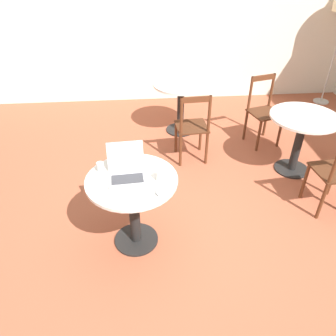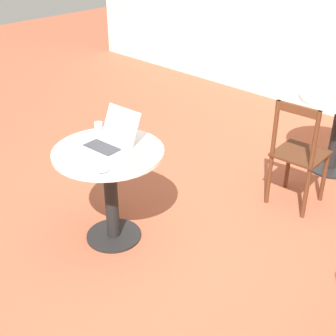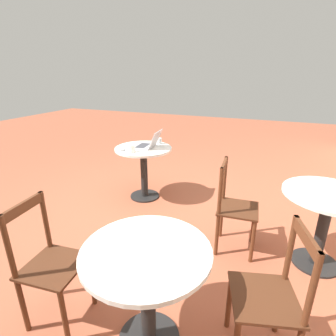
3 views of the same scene
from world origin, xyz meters
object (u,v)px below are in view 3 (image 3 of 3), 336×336
(cafe_table_far, at_px, (326,212))
(mug, at_px, (132,149))
(chair_mid_front, at_px, (49,265))
(cafe_table_mid, at_px, (147,275))
(laptop, at_px, (148,144))
(cafe_table_near, at_px, (144,161))
(chair_far_front, at_px, (234,208))
(chair_mid_back, at_px, (271,298))
(drinking_glass, at_px, (160,141))
(mouse, at_px, (122,149))

(cafe_table_far, xyz_separation_m, mug, (-0.43, -2.19, 0.24))
(chair_mid_front, relative_size, mug, 7.74)
(cafe_table_mid, distance_m, laptop, 2.23)
(cafe_table_mid, height_order, mug, mug)
(cafe_table_near, bearing_deg, chair_far_front, 61.79)
(cafe_table_near, height_order, chair_far_front, chair_far_front)
(chair_far_front, height_order, mug, chair_far_front)
(cafe_table_near, relative_size, chair_mid_back, 0.84)
(cafe_table_far, relative_size, drinking_glass, 9.00)
(drinking_glass, bearing_deg, cafe_table_near, -26.50)
(cafe_table_mid, distance_m, chair_mid_back, 0.76)
(mug, xyz_separation_m, drinking_glass, (-0.51, 0.17, -0.00))
(cafe_table_mid, distance_m, mouse, 2.14)
(cafe_table_far, bearing_deg, cafe_table_mid, -41.65)
(drinking_glass, bearing_deg, cafe_table_mid, 21.63)
(cafe_table_mid, bearing_deg, mug, -148.57)
(cafe_table_near, xyz_separation_m, mouse, (0.22, -0.21, 0.20))
(cafe_table_near, height_order, laptop, laptop)
(chair_far_front, distance_m, mug, 1.51)
(cafe_table_far, height_order, drinking_glass, drinking_glass)
(laptop, bearing_deg, cafe_table_mid, 25.73)
(chair_mid_front, bearing_deg, laptop, -173.51)
(cafe_table_mid, relative_size, drinking_glass, 9.00)
(cafe_table_near, bearing_deg, chair_mid_front, 8.03)
(mouse, relative_size, mug, 0.83)
(cafe_table_near, distance_m, mug, 0.34)
(chair_mid_back, distance_m, laptop, 2.49)
(cafe_table_mid, distance_m, cafe_table_far, 1.72)
(cafe_table_far, distance_m, mouse, 2.42)
(chair_mid_back, distance_m, mouse, 2.50)
(mouse, bearing_deg, cafe_table_mid, 35.06)
(laptop, height_order, mouse, laptop)
(cafe_table_far, xyz_separation_m, mouse, (-0.46, -2.36, 0.20))
(cafe_table_mid, bearing_deg, mouse, -144.94)
(chair_mid_back, relative_size, chair_far_front, 1.00)
(chair_mid_back, bearing_deg, laptop, -136.88)
(cafe_table_mid, relative_size, mouse, 7.83)
(chair_mid_back, xyz_separation_m, mouse, (-1.54, -1.95, 0.30))
(chair_far_front, bearing_deg, cafe_table_far, 93.64)
(cafe_table_mid, relative_size, laptop, 2.14)
(drinking_glass, bearing_deg, cafe_table_far, 65.00)
(chair_mid_back, distance_m, drinking_glass, 2.61)
(mug, bearing_deg, drinking_glass, 162.02)
(chair_far_front, relative_size, mug, 7.74)
(cafe_table_mid, bearing_deg, cafe_table_near, -152.64)
(chair_mid_back, xyz_separation_m, laptop, (-1.80, -1.69, 0.33))
(chair_far_front, xyz_separation_m, laptop, (-0.77, -1.31, 0.33))
(chair_far_front, height_order, laptop, laptop)
(cafe_table_far, relative_size, chair_far_front, 0.84)
(cafe_table_mid, xyz_separation_m, cafe_table_far, (-1.28, 1.14, 0.00))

